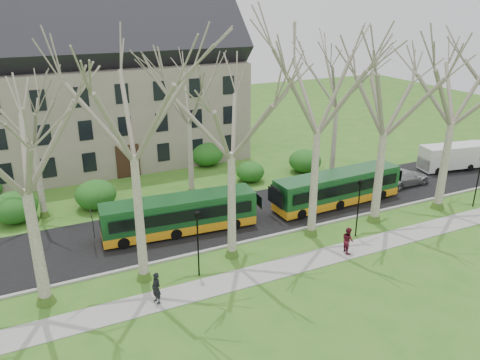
# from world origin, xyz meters

# --- Properties ---
(ground) EXTENTS (120.00, 120.00, 0.00)m
(ground) POSITION_xyz_m (0.00, 0.00, 0.00)
(ground) COLOR #31691E
(ground) RESTS_ON ground
(sidewalk) EXTENTS (70.00, 2.00, 0.06)m
(sidewalk) POSITION_xyz_m (0.00, -2.50, 0.03)
(sidewalk) COLOR gray
(sidewalk) RESTS_ON ground
(road) EXTENTS (80.00, 8.00, 0.06)m
(road) POSITION_xyz_m (0.00, 5.50, 0.03)
(road) COLOR black
(road) RESTS_ON ground
(curb) EXTENTS (80.00, 0.25, 0.14)m
(curb) POSITION_xyz_m (0.00, 1.50, 0.07)
(curb) COLOR #A5A39E
(curb) RESTS_ON ground
(building) EXTENTS (26.50, 12.20, 16.00)m
(building) POSITION_xyz_m (-6.00, 24.00, 8.07)
(building) COLOR gray
(building) RESTS_ON ground
(tree_row_verge) EXTENTS (49.00, 7.00, 14.00)m
(tree_row_verge) POSITION_xyz_m (0.00, 0.30, 7.00)
(tree_row_verge) COLOR gray
(tree_row_verge) RESTS_ON ground
(tree_row_far) EXTENTS (33.00, 7.00, 12.00)m
(tree_row_far) POSITION_xyz_m (-1.33, 11.00, 6.00)
(tree_row_far) COLOR gray
(tree_row_far) RESTS_ON ground
(lamp_row) EXTENTS (36.22, 0.22, 4.30)m
(lamp_row) POSITION_xyz_m (-0.00, -1.00, 2.57)
(lamp_row) COLOR black
(lamp_row) RESTS_ON ground
(hedges) EXTENTS (30.60, 8.60, 2.00)m
(hedges) POSITION_xyz_m (-4.67, 14.00, 1.00)
(hedges) COLOR #224F16
(hedges) RESTS_ON ground
(bus_lead) EXTENTS (11.21, 3.16, 2.77)m
(bus_lead) POSITION_xyz_m (-5.22, 4.96, 1.44)
(bus_lead) COLOR #15491F
(bus_lead) RESTS_ON road
(bus_follow) EXTENTS (11.33, 2.77, 2.81)m
(bus_follow) POSITION_xyz_m (8.13, 4.21, 1.47)
(bus_follow) COLOR #15491F
(bus_follow) RESTS_ON road
(sedan) EXTENTS (5.05, 2.18, 1.45)m
(sedan) POSITION_xyz_m (16.25, 5.08, 0.78)
(sedan) COLOR #A8A8AD
(sedan) RESTS_ON road
(van_a) EXTENTS (6.02, 3.06, 2.51)m
(van_a) POSITION_xyz_m (23.13, 6.33, 1.31)
(van_a) COLOR silver
(van_a) RESTS_ON road
(pedestrian_a) EXTENTS (0.64, 0.78, 1.86)m
(pedestrian_a) POSITION_xyz_m (-9.12, -2.66, 0.99)
(pedestrian_a) COLOR black
(pedestrian_a) RESTS_ON sidewalk
(pedestrian_b) EXTENTS (0.81, 0.97, 1.81)m
(pedestrian_b) POSITION_xyz_m (3.98, -2.65, 0.97)
(pedestrian_b) COLOR #5B1424
(pedestrian_b) RESTS_ON sidewalk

